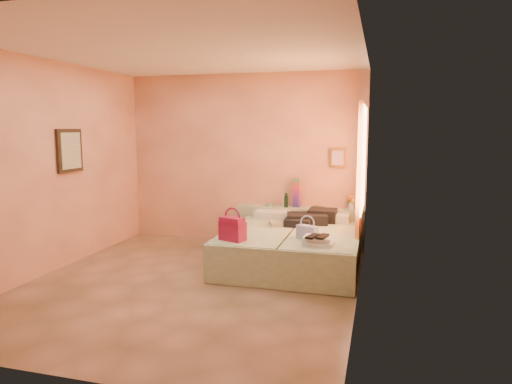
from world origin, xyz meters
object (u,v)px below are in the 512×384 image
at_px(flower_vase, 352,201).
at_px(towel_stack, 319,241).
at_px(magenta_handbag, 233,229).
at_px(bed_left, 260,246).
at_px(bed_right, 324,251).
at_px(green_book, 318,207).
at_px(blue_handbag, 307,232).
at_px(water_bottle, 286,201).
at_px(headboard_ledge, 299,227).

relative_size(flower_vase, towel_stack, 0.77).
xyz_separation_m(flower_vase, magenta_handbag, (-1.37, -1.79, -0.13)).
xyz_separation_m(bed_left, bed_right, (0.90, 0.00, 0.00)).
height_order(green_book, blue_handbag, green_book).
height_order(bed_left, flower_vase, flower_vase).
height_order(bed_right, water_bottle, water_bottle).
distance_m(bed_right, blue_handbag, 0.55).
distance_m(bed_right, towel_stack, 0.72).
xyz_separation_m(headboard_ledge, bed_right, (0.52, -1.05, -0.08)).
height_order(bed_left, blue_handbag, blue_handbag).
bearing_deg(green_book, blue_handbag, -62.89).
bearing_deg(water_bottle, headboard_ledge, 13.04).
bearing_deg(flower_vase, towel_stack, -99.44).
distance_m(bed_right, magenta_handbag, 1.35).
bearing_deg(towel_stack, flower_vase, 80.56).
distance_m(magenta_handbag, blue_handbag, 0.96).
distance_m(bed_left, bed_right, 0.90).
bearing_deg(bed_left, magenta_handbag, -104.20).
height_order(water_bottle, magenta_handbag, water_bottle).
height_order(flower_vase, towel_stack, flower_vase).
bearing_deg(bed_left, bed_right, -0.51).
height_order(bed_left, green_book, green_book).
relative_size(headboard_ledge, bed_left, 1.02).
distance_m(bed_right, flower_vase, 1.24).
bearing_deg(blue_handbag, flower_vase, 95.01).
xyz_separation_m(green_book, blue_handbag, (0.06, -1.47, -0.08)).
bearing_deg(bed_right, bed_left, 179.49).
height_order(blue_handbag, towel_stack, blue_handbag).
bearing_deg(flower_vase, green_book, -179.41).
xyz_separation_m(green_book, towel_stack, (0.25, -1.72, -0.11)).
height_order(headboard_ledge, bed_right, headboard_ledge).
bearing_deg(flower_vase, magenta_handbag, -127.48).
distance_m(bed_left, magenta_handbag, 0.84).
bearing_deg(headboard_ledge, bed_left, -109.65).
height_order(green_book, towel_stack, green_book).
distance_m(headboard_ledge, bed_right, 1.18).
distance_m(magenta_handbag, towel_stack, 1.09).
bearing_deg(water_bottle, magenta_handbag, -101.15).
xyz_separation_m(bed_right, flower_vase, (0.30, 1.07, 0.54)).
bearing_deg(green_book, water_bottle, -147.51).
relative_size(bed_left, flower_vase, 7.39).
relative_size(bed_right, flower_vase, 7.39).
bearing_deg(towel_stack, green_book, 98.18).
distance_m(headboard_ledge, towel_stack, 1.80).
distance_m(green_book, flower_vase, 0.55).
relative_size(bed_left, green_book, 12.18).
relative_size(water_bottle, blue_handbag, 0.82).
relative_size(bed_left, towel_stack, 5.71).
height_order(green_book, flower_vase, flower_vase).
bearing_deg(magenta_handbag, bed_right, 53.25).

